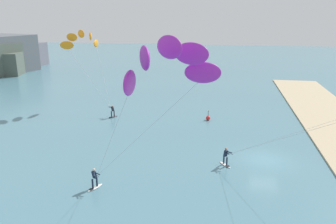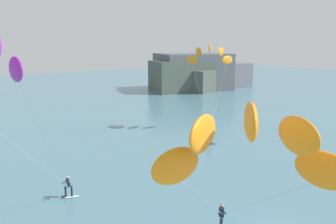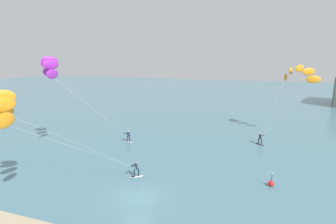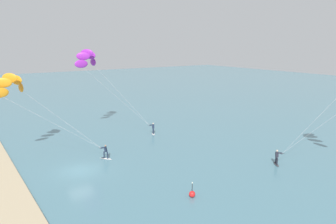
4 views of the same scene
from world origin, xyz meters
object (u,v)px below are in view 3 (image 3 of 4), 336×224
(kitesurfer_far_out, at_px, (54,70))
(kitesurfer_mid_water, at_px, (298,76))
(marker_buoy, at_px, (271,183))
(kitesurfer_nearshore, at_px, (11,110))

(kitesurfer_far_out, bearing_deg, kitesurfer_mid_water, 30.57)
(kitesurfer_mid_water, relative_size, marker_buoy, 7.92)
(kitesurfer_nearshore, xyz_separation_m, kitesurfer_mid_water, (23.43, 28.22, 1.16))
(kitesurfer_nearshore, bearing_deg, marker_buoy, 27.41)
(kitesurfer_mid_water, xyz_separation_m, kitesurfer_far_out, (-28.97, -17.11, 1.16))
(kitesurfer_nearshore, distance_m, kitesurfer_far_out, 12.62)
(kitesurfer_nearshore, height_order, kitesurfer_mid_water, kitesurfer_mid_water)
(kitesurfer_nearshore, bearing_deg, kitesurfer_far_out, 116.50)
(kitesurfer_nearshore, bearing_deg, kitesurfer_mid_water, 50.30)
(kitesurfer_nearshore, height_order, kitesurfer_far_out, kitesurfer_far_out)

